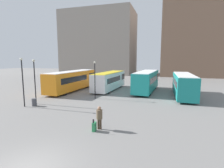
{
  "coord_description": "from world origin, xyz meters",
  "views": [
    {
      "loc": [
        6.03,
        -6.1,
        5.23
      ],
      "look_at": [
        -0.81,
        16.57,
        1.86
      ],
      "focal_mm": 28.0,
      "sensor_mm": 36.0,
      "label": 1
    }
  ],
  "objects": [
    {
      "name": "building_block_right",
      "position": [
        19.69,
        55.66,
        15.48
      ],
      "size": [
        29.96,
        16.51,
        30.95
      ],
      "color": "#7F604C",
      "rests_on": "ground_plane"
    },
    {
      "name": "lamp_post_0",
      "position": [
        -2.75,
        15.16,
        2.96
      ],
      "size": [
        0.28,
        0.28,
        4.96
      ],
      "color": "black",
      "rests_on": "ground_plane"
    },
    {
      "name": "bus_0",
      "position": [
        -8.68,
        19.73,
        1.78
      ],
      "size": [
        3.14,
        11.97,
        3.26
      ],
      "rotation": [
        0.0,
        0.0,
        1.52
      ],
      "color": "orange",
      "rests_on": "ground_plane"
    },
    {
      "name": "building_block_left",
      "position": [
        -17.45,
        55.66,
        11.08
      ],
      "size": [
        25.48,
        15.18,
        22.16
      ],
      "color": "gray",
      "rests_on": "ground_plane"
    },
    {
      "name": "suitcase",
      "position": [
        1.26,
        5.19,
        0.34
      ],
      "size": [
        0.23,
        0.44,
        0.95
      ],
      "rotation": [
        0.0,
        0.0,
        1.6
      ],
      "color": "#28844C",
      "rests_on": "ground_plane"
    },
    {
      "name": "lamp_post_2",
      "position": [
        -8.73,
        9.14,
        3.19
      ],
      "size": [
        0.28,
        0.28,
        5.38
      ],
      "color": "black",
      "rests_on": "ground_plane"
    },
    {
      "name": "bus_3",
      "position": [
        8.68,
        20.06,
        1.71
      ],
      "size": [
        2.56,
        10.03,
        3.16
      ],
      "rotation": [
        0.0,
        0.0,
        1.58
      ],
      "color": "#19847F",
      "rests_on": "ground_plane"
    },
    {
      "name": "lamp_post_1",
      "position": [
        -8.35,
        10.54,
        3.1
      ],
      "size": [
        0.28,
        0.28,
        5.21
      ],
      "color": "black",
      "rests_on": "ground_plane"
    },
    {
      "name": "bus_2",
      "position": [
        3.27,
        22.4,
        1.78
      ],
      "size": [
        3.34,
        10.36,
        3.29
      ],
      "rotation": [
        0.0,
        0.0,
        1.49
      ],
      "color": "#19847F",
      "rests_on": "ground_plane"
    },
    {
      "name": "bus_1",
      "position": [
        -2.99,
        22.28,
        1.64
      ],
      "size": [
        3.06,
        10.28,
        3.03
      ],
      "rotation": [
        0.0,
        0.0,
        1.52
      ],
      "color": "silver",
      "rests_on": "ground_plane"
    },
    {
      "name": "trash_bin",
      "position": [
        -7.89,
        9.7,
        0.42
      ],
      "size": [
        0.52,
        0.52,
        0.85
      ],
      "color": "#47474C",
      "rests_on": "ground_plane"
    },
    {
      "name": "traveler",
      "position": [
        1.5,
        5.65,
        1.05
      ],
      "size": [
        0.47,
        0.47,
        1.76
      ],
      "rotation": [
        0.0,
        0.0,
        1.6
      ],
      "color": "#4C3828",
      "rests_on": "ground_plane"
    }
  ]
}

